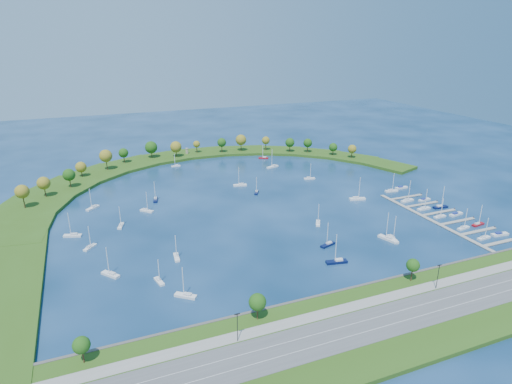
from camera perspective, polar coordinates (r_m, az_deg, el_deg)
name	(u,v)px	position (r m, az deg, el deg)	size (l,w,h in m)	color
ground	(251,202)	(254.71, -0.62, -1.34)	(700.00, 700.00, 0.00)	#07233F
south_shoreline	(384,320)	(159.52, 16.48, -15.83)	(420.00, 43.10, 11.60)	#2F5015
breakwater	(157,185)	(287.60, -12.86, 0.86)	(286.74, 247.64, 2.00)	#2F5015
breakwater_trees	(183,153)	(328.38, -9.57, 5.14)	(235.20, 89.54, 14.76)	#382314
harbor_tower	(187,151)	(357.44, -9.07, 5.37)	(2.60, 2.60, 4.59)	gray
dock_system	(441,218)	(252.30, 23.20, -3.15)	(24.28, 82.00, 1.60)	gray
moored_boat_0	(273,166)	(322.24, 2.21, 3.39)	(9.96, 5.65, 14.12)	silver
moored_boat_1	(176,166)	(329.98, -10.49, 3.44)	(6.83, 2.01, 10.00)	silver
moored_boat_2	(156,199)	(263.72, -13.07, -0.91)	(4.06, 8.67, 12.30)	#091139
moored_boat_3	(90,247)	(214.37, -21.00, -6.73)	(6.37, 6.89, 10.80)	silver
moored_boat_4	(309,178)	(297.69, 7.03, 1.84)	(7.81, 3.49, 11.09)	silver
moored_boat_5	(73,235)	(229.51, -22.96, -5.21)	(8.83, 5.06, 12.52)	silver
moored_boat_6	(186,295)	(168.11, -9.22, -13.21)	(8.10, 7.15, 12.46)	silver
moored_boat_7	(318,222)	(227.45, 8.16, -3.99)	(5.57, 7.43, 10.89)	silver
moored_boat_8	(159,280)	(178.96, -12.62, -11.28)	(3.37, 7.31, 10.38)	silver
moored_boat_9	(147,210)	(248.28, -14.18, -2.33)	(7.21, 7.24, 11.74)	silver
moored_boat_10	(264,157)	(346.40, 1.00, 4.56)	(7.75, 5.74, 11.34)	maroon
moored_boat_11	(240,185)	(282.25, -2.11, 0.99)	(8.99, 4.27, 12.74)	silver
moored_boat_12	(257,192)	(269.03, 0.08, 0.03)	(5.29, 7.31, 10.64)	#091139
moored_boat_13	(328,244)	(205.48, 9.44, -6.76)	(8.35, 4.51, 11.83)	#091139
moored_boat_14	(387,238)	(217.65, 16.90, -5.80)	(5.26, 9.70, 13.74)	silver
moored_boat_15	(176,256)	(195.16, -10.41, -8.33)	(2.93, 7.88, 11.31)	silver
moored_boat_16	(337,261)	(191.41, 10.58, -8.91)	(9.61, 4.32, 13.66)	#091139
moored_boat_17	(357,198)	(264.96, 13.16, -0.81)	(9.97, 5.05, 14.11)	silver
moored_boat_18	(121,225)	(232.55, -17.35, -4.19)	(4.23, 7.74, 10.96)	silver
moored_boat_19	(111,274)	(188.54, -18.58, -10.16)	(7.20, 8.26, 12.65)	silver
moored_boat_20	(393,238)	(218.08, 17.53, -5.83)	(4.32, 8.96, 12.70)	silver
moored_boat_21	(93,207)	(261.45, -20.66, -1.89)	(7.80, 7.36, 12.33)	silver
docked_boat_0	(484,237)	(236.14, 27.77, -5.29)	(7.49, 2.62, 10.81)	silver
docked_boat_1	(500,234)	(243.94, 29.38, -4.85)	(9.09, 3.48, 1.81)	silver
docked_boat_2	(463,227)	(243.33, 25.61, -4.22)	(7.72, 3.23, 11.01)	silver
docked_boat_3	(478,224)	(251.19, 27.16, -3.74)	(7.84, 3.11, 11.21)	maroon
docked_boat_4	(440,216)	(253.20, 23.02, -2.92)	(7.51, 2.56, 10.86)	silver
docked_boat_5	(456,214)	(259.95, 24.80, -2.66)	(9.08, 3.75, 1.80)	silver
docked_boat_6	(424,208)	(261.11, 21.19, -1.99)	(8.46, 2.94, 12.22)	silver
docked_boat_7	(440,206)	(267.11, 23.07, -1.76)	(9.00, 3.21, 12.96)	#091139
docked_boat_8	(407,200)	(270.31, 19.27, -1.02)	(9.15, 3.79, 13.05)	silver
docked_boat_9	(424,200)	(275.49, 21.26, -0.95)	(8.40, 3.21, 1.67)	silver
docked_boat_10	(391,190)	(284.24, 17.36, 0.20)	(8.57, 3.53, 12.23)	silver
docked_boat_11	(401,188)	(292.45, 18.55, 0.56)	(8.56, 2.52, 1.74)	silver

